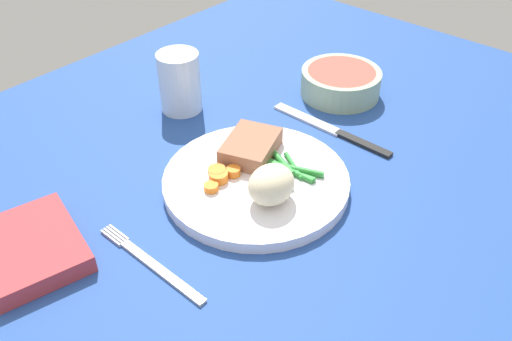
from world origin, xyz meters
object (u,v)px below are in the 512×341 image
object	(u,v)px
meat_portion	(251,147)
napkin	(30,248)
salad_bowl	(341,81)
fork	(151,263)
knife	(333,131)
water_glass	(180,86)
dinner_plate	(256,181)

from	to	relation	value
meat_portion	napkin	size ratio (longest dim) A/B	0.66
meat_portion	napkin	xyz separation A→B (cm)	(-29.00, 7.14, -1.68)
meat_portion	salad_bowl	size ratio (longest dim) A/B	0.66
fork	knife	distance (cm)	34.95
meat_portion	salad_bowl	bearing A→B (deg)	3.65
knife	salad_bowl	bearing A→B (deg)	25.96
meat_portion	fork	distance (cm)	21.65
fork	napkin	xyz separation A→B (cm)	(-7.90, 11.19, 0.92)
knife	napkin	distance (cm)	44.31
knife	water_glass	distance (cm)	24.44
dinner_plate	water_glass	xyz separation A→B (cm)	(6.75, 21.52, 3.20)
meat_portion	water_glass	bearing A→B (deg)	78.85
knife	fork	bearing A→B (deg)	176.20
water_glass	napkin	bearing A→B (deg)	-161.96
salad_bowl	knife	bearing A→B (deg)	-150.29
dinner_plate	salad_bowl	xyz separation A→B (cm)	(26.91, 5.31, 1.59)
dinner_plate	meat_portion	bearing A→B (deg)	49.40
napkin	water_glass	bearing A→B (deg)	18.04
salad_bowl	napkin	world-z (taller)	salad_bowl
water_glass	knife	bearing A→B (deg)	-64.60
salad_bowl	napkin	distance (cm)	52.97
water_glass	dinner_plate	bearing A→B (deg)	-107.41
napkin	dinner_plate	bearing A→B (deg)	-23.01
dinner_plate	meat_portion	size ratio (longest dim) A/B	2.85
fork	knife	size ratio (longest dim) A/B	0.81
dinner_plate	napkin	world-z (taller)	napkin
fork	water_glass	size ratio (longest dim) A/B	1.77
water_glass	napkin	world-z (taller)	water_glass
napkin	meat_portion	bearing A→B (deg)	-13.82
dinner_plate	knife	world-z (taller)	dinner_plate
meat_portion	dinner_plate	bearing A→B (deg)	-130.60
fork	salad_bowl	xyz separation A→B (cm)	(44.76, 5.57, 2.19)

